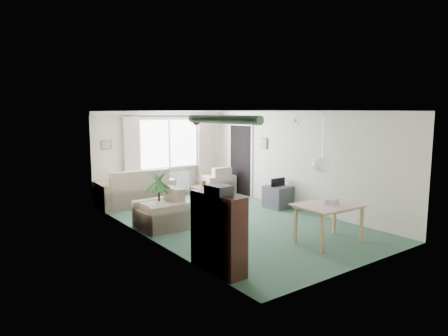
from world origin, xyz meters
TOP-DOWN VIEW (x-y plane):
  - ground at (0.00, 0.00)m, footprint 6.50×6.50m
  - window at (0.20, 3.23)m, footprint 1.80×0.03m
  - curtain_rod at (0.20, 3.15)m, footprint 2.60×0.03m
  - curtain_left at (-0.95, 3.13)m, footprint 0.45×0.08m
  - curtain_right at (1.35, 3.13)m, footprint 0.45×0.08m
  - radiator at (0.20, 3.19)m, footprint 1.20×0.10m
  - doorway at (1.99, 2.20)m, footprint 0.03×0.95m
  - pendant_lamp at (0.20, -2.30)m, footprint 0.36×0.36m
  - tinsel_garland at (-1.92, -2.30)m, footprint 1.60×1.60m
  - bauble_cluster_a at (1.30, 0.90)m, footprint 0.20×0.20m
  - bauble_cluster_b at (1.60, -0.30)m, footprint 0.20×0.20m
  - wall_picture_back at (-1.60, 3.23)m, footprint 0.28×0.03m
  - wall_picture_right at (1.98, 1.20)m, footprint 0.03×0.24m
  - sofa at (-1.07, 2.75)m, footprint 1.92×1.08m
  - armchair_corner at (1.48, 2.73)m, footprint 0.97×0.92m
  - armchair_left at (-1.50, 0.46)m, footprint 0.89×0.94m
  - coffee_table at (0.81, 2.30)m, footprint 0.80×0.47m
  - photo_frame at (0.75, 2.27)m, footprint 0.12×0.02m
  - bookshelf at (-1.84, -2.09)m, footprint 0.38×1.00m
  - hifi_box at (-1.88, -2.16)m, footprint 0.31×0.37m
  - houseplant at (-1.46, 0.59)m, footprint 0.52×0.52m
  - dining_table at (0.57, -2.18)m, footprint 1.16×0.80m
  - gift_box at (0.60, -2.22)m, footprint 0.29×0.25m
  - tv_cube at (1.70, 0.35)m, footprint 0.57×0.62m
  - pet_bed at (1.15, 1.65)m, footprint 0.77×0.77m

SIDE VIEW (x-z plane):
  - ground at x=0.00m, z-range 0.00..0.00m
  - pet_bed at x=1.15m, z-range 0.00..0.13m
  - coffee_table at x=0.81m, z-range 0.00..0.35m
  - tv_cube at x=1.70m, z-range 0.00..0.55m
  - dining_table at x=0.57m, z-range 0.00..0.70m
  - radiator at x=0.20m, z-range 0.12..0.68m
  - armchair_corner at x=1.48m, z-range 0.00..0.80m
  - armchair_left at x=-1.50m, z-range 0.00..0.81m
  - photo_frame at x=0.75m, z-range 0.35..0.51m
  - sofa at x=-1.07m, z-range 0.00..0.94m
  - bookshelf at x=-1.84m, z-range 0.00..1.19m
  - houseplant at x=-1.46m, z-range 0.00..1.20m
  - gift_box at x=0.60m, z-range 0.70..0.82m
  - doorway at x=1.99m, z-range 0.00..2.00m
  - hifi_box at x=-1.88m, z-range 1.19..1.33m
  - curtain_left at x=-0.95m, z-range 0.27..2.27m
  - curtain_right at x=1.35m, z-range 0.27..2.27m
  - pendant_lamp at x=0.20m, z-range 1.30..1.66m
  - window at x=0.20m, z-range 0.85..2.15m
  - wall_picture_back at x=-1.60m, z-range 1.44..1.66m
  - wall_picture_right at x=1.98m, z-range 1.40..1.70m
  - bauble_cluster_a at x=1.30m, z-range 2.12..2.32m
  - bauble_cluster_b at x=1.60m, z-range 2.12..2.32m
  - curtain_rod at x=0.20m, z-range 2.25..2.29m
  - tinsel_garland at x=-1.92m, z-range 2.22..2.34m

